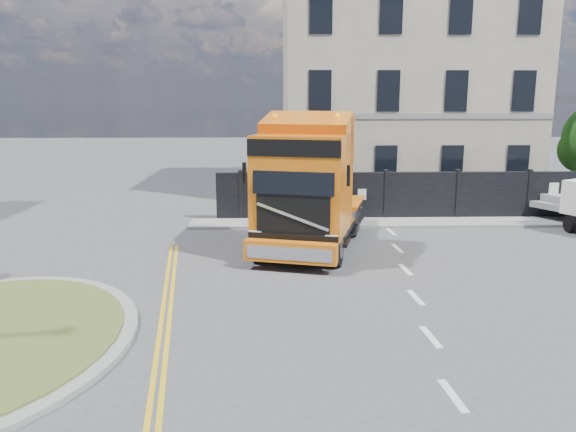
{
  "coord_description": "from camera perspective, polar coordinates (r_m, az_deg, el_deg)",
  "views": [
    {
      "loc": [
        -0.67,
        -13.84,
        4.96
      ],
      "look_at": [
        -0.26,
        1.25,
        1.8
      ],
      "focal_mm": 35.0,
      "sensor_mm": 36.0,
      "label": 1
    }
  ],
  "objects": [
    {
      "name": "ground",
      "position": [
        14.72,
        1.16,
        -7.87
      ],
      "size": [
        120.0,
        120.0,
        0.0
      ],
      "primitive_type": "plane",
      "color": "#424244",
      "rests_on": "ground"
    },
    {
      "name": "hoarding_fence",
      "position": [
        24.28,
        15.77,
        1.99
      ],
      "size": [
        18.8,
        0.25,
        2.0
      ],
      "color": "black",
      "rests_on": "ground"
    },
    {
      "name": "georgian_building",
      "position": [
        31.08,
        11.12,
        13.11
      ],
      "size": [
        12.3,
        10.3,
        12.8
      ],
      "color": "beige",
      "rests_on": "ground"
    },
    {
      "name": "pavement_far",
      "position": [
        23.45,
        15.0,
        -0.65
      ],
      "size": [
        20.0,
        1.6,
        0.12
      ],
      "primitive_type": "cube",
      "color": "gray",
      "rests_on": "ground"
    },
    {
      "name": "truck",
      "position": [
        18.36,
        2.02,
        2.45
      ],
      "size": [
        4.55,
        7.8,
        4.4
      ],
      "rotation": [
        0.0,
        0.0,
        -0.26
      ],
      "color": "black",
      "rests_on": "ground"
    }
  ]
}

